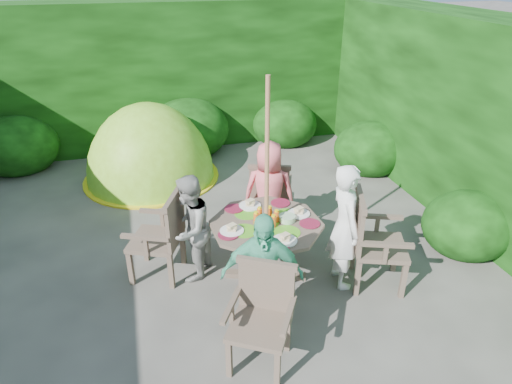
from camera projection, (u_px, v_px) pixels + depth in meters
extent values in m
plane|color=#45423D|center=(178.00, 263.00, 5.23)|extent=(60.00, 60.00, 0.00)
cube|color=black|center=(146.00, 76.00, 8.09)|extent=(9.00, 1.00, 2.50)
cube|color=black|center=(497.00, 128.00, 5.60)|extent=(1.00, 9.00, 2.50)
cylinder|color=#483A2F|center=(266.00, 252.00, 4.84)|extent=(0.12, 0.12, 0.66)
cube|color=#483A2F|center=(266.00, 275.00, 4.98)|extent=(0.85, 0.37, 0.06)
cube|color=#483A2F|center=(266.00, 275.00, 4.98)|extent=(0.37, 0.85, 0.06)
cylinder|color=#483A2F|center=(266.00, 224.00, 4.68)|extent=(1.52, 1.52, 0.04)
cylinder|color=#50AD1D|center=(244.00, 231.00, 4.53)|extent=(0.27, 0.27, 0.00)
cylinder|color=#50AD1D|center=(287.00, 232.00, 4.50)|extent=(0.27, 0.27, 0.00)
cylinder|color=#50AD1D|center=(247.00, 213.00, 4.84)|extent=(0.27, 0.27, 0.00)
cylinder|color=#50AD1D|center=(287.00, 215.00, 4.81)|extent=(0.27, 0.27, 0.00)
cylinder|color=#50AD1D|center=(266.00, 223.00, 4.67)|extent=(0.27, 0.27, 0.00)
cylinder|color=white|center=(299.00, 214.00, 4.82)|extent=(0.24, 0.24, 0.01)
cylinder|color=white|center=(250.00, 206.00, 4.98)|extent=(0.24, 0.24, 0.01)
cylinder|color=white|center=(232.00, 231.00, 4.52)|extent=(0.24, 0.24, 0.01)
cylinder|color=white|center=(285.00, 240.00, 4.36)|extent=(0.24, 0.24, 0.01)
cylinder|color=red|center=(310.00, 223.00, 4.64)|extent=(0.21, 0.21, 0.01)
cylinder|color=red|center=(280.00, 203.00, 5.03)|extent=(0.21, 0.21, 0.01)
cylinder|color=red|center=(234.00, 208.00, 4.92)|extent=(0.21, 0.21, 0.01)
cylinder|color=red|center=(229.00, 234.00, 4.46)|extent=(0.21, 0.21, 0.01)
cylinder|color=red|center=(279.00, 245.00, 4.29)|extent=(0.21, 0.21, 0.01)
cylinder|color=#4FA840|center=(287.00, 218.00, 4.69)|extent=(0.17, 0.17, 0.06)
cylinder|color=#99643D|center=(267.00, 187.00, 4.49)|extent=(0.06, 0.06, 2.20)
cube|color=#483A2F|center=(380.00, 247.00, 4.72)|extent=(0.68, 0.69, 0.05)
cube|color=#483A2F|center=(403.00, 280.00, 4.60)|extent=(0.07, 0.07, 0.44)
cube|color=#483A2F|center=(395.00, 254.00, 5.01)|extent=(0.07, 0.07, 0.44)
cube|color=#483A2F|center=(358.00, 277.00, 4.64)|extent=(0.07, 0.07, 0.44)
cube|color=#483A2F|center=(353.00, 252.00, 5.04)|extent=(0.07, 0.07, 0.44)
cube|color=#483A2F|center=(358.00, 223.00, 4.61)|extent=(0.23, 0.52, 0.52)
cube|color=#483A2F|center=(387.00, 245.00, 4.38)|extent=(0.51, 0.23, 0.04)
cube|color=#483A2F|center=(378.00, 217.00, 4.86)|extent=(0.51, 0.23, 0.04)
cube|color=#483A2F|center=(156.00, 240.00, 4.86)|extent=(0.67, 0.68, 0.05)
cube|color=#483A2F|center=(145.00, 244.00, 5.18)|extent=(0.07, 0.07, 0.42)
cube|color=#483A2F|center=(131.00, 268.00, 4.79)|extent=(0.07, 0.07, 0.42)
cube|color=#483A2F|center=(183.00, 247.00, 5.13)|extent=(0.07, 0.07, 0.42)
cube|color=#483A2F|center=(171.00, 271.00, 4.74)|extent=(0.07, 0.07, 0.42)
cube|color=#483A2F|center=(175.00, 220.00, 4.71)|extent=(0.24, 0.49, 0.50)
cube|color=#483A2F|center=(162.00, 212.00, 5.00)|extent=(0.48, 0.24, 0.04)
cube|color=#483A2F|center=(145.00, 237.00, 4.54)|extent=(0.48, 0.24, 0.04)
cube|color=#483A2F|center=(270.00, 195.00, 5.85)|extent=(0.61, 0.60, 0.05)
cube|color=#483A2F|center=(286.00, 202.00, 6.11)|extent=(0.06, 0.06, 0.39)
cube|color=#483A2F|center=(256.00, 201.00, 6.15)|extent=(0.06, 0.06, 0.39)
cube|color=#483A2F|center=(285.00, 218.00, 5.75)|extent=(0.06, 0.06, 0.39)
cube|color=#483A2F|center=(253.00, 216.00, 5.78)|extent=(0.06, 0.06, 0.39)
cube|color=#483A2F|center=(269.00, 185.00, 5.54)|extent=(0.46, 0.20, 0.46)
cube|color=#483A2F|center=(289.00, 183.00, 5.75)|extent=(0.21, 0.45, 0.04)
cube|color=#483A2F|center=(251.00, 181.00, 5.79)|extent=(0.21, 0.45, 0.04)
cube|color=#483A2F|center=(259.00, 327.00, 3.76)|extent=(0.65, 0.64, 0.05)
cube|color=#483A2F|center=(229.00, 358.00, 3.73)|extent=(0.06, 0.06, 0.39)
cube|color=#483A2F|center=(277.00, 369.00, 3.63)|extent=(0.06, 0.06, 0.39)
cube|color=#483A2F|center=(243.00, 324.00, 4.07)|extent=(0.06, 0.06, 0.39)
cube|color=#483A2F|center=(288.00, 333.00, 3.98)|extent=(0.06, 0.06, 0.39)
cube|color=#483A2F|center=(266.00, 287.00, 3.84)|extent=(0.43, 0.28, 0.46)
cube|color=#483A2F|center=(231.00, 305.00, 3.73)|extent=(0.27, 0.42, 0.04)
cube|color=#483A2F|center=(289.00, 315.00, 3.62)|extent=(0.27, 0.42, 0.04)
imported|color=white|center=(345.00, 226.00, 4.63)|extent=(0.36, 0.52, 1.36)
imported|color=#969591|center=(190.00, 229.00, 4.77)|extent=(0.67, 0.72, 1.18)
imported|color=#ED626C|center=(269.00, 193.00, 5.41)|extent=(0.71, 0.58, 1.26)
imported|color=#51BD93|center=(262.00, 276.00, 3.99)|extent=(0.79, 0.49, 1.25)
ellipsoid|color=#7EB823|center=(152.00, 178.00, 7.26)|extent=(1.98, 1.98, 2.40)
ellipsoid|color=black|center=(155.00, 197.00, 6.68)|extent=(0.68, 0.36, 0.83)
cylinder|color=yellow|center=(152.00, 177.00, 7.25)|extent=(2.10, 2.10, 0.03)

